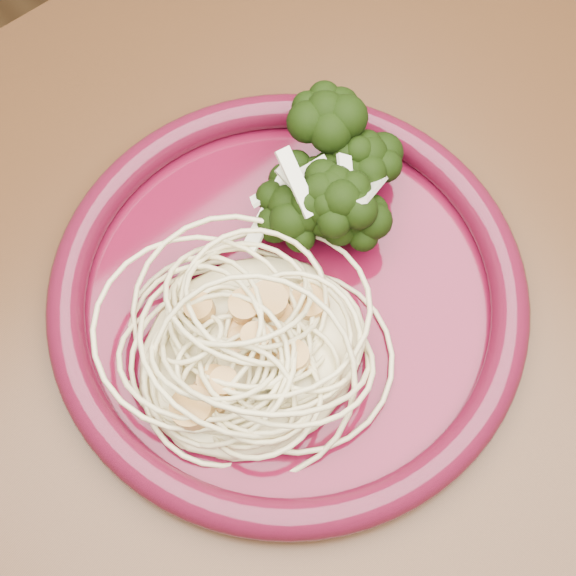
# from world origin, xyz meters

# --- Properties ---
(dining_table) EXTENTS (1.20, 0.80, 0.75)m
(dining_table) POSITION_xyz_m (0.00, 0.00, 0.65)
(dining_table) COLOR #472814
(dining_table) RESTS_ON ground
(dinner_plate) EXTENTS (0.40, 0.40, 0.03)m
(dinner_plate) POSITION_xyz_m (-0.08, 0.08, 0.76)
(dinner_plate) COLOR #50091C
(dinner_plate) RESTS_ON dining_table
(spaghetti_pile) EXTENTS (0.18, 0.17, 0.03)m
(spaghetti_pile) POSITION_xyz_m (-0.12, 0.06, 0.77)
(spaghetti_pile) COLOR beige
(spaghetti_pile) RESTS_ON dinner_plate
(scallop_cluster) EXTENTS (0.15, 0.15, 0.04)m
(scallop_cluster) POSITION_xyz_m (-0.12, 0.06, 0.81)
(scallop_cluster) COLOR gold
(scallop_cluster) RESTS_ON spaghetti_pile
(broccoli_pile) EXTENTS (0.14, 0.18, 0.05)m
(broccoli_pile) POSITION_xyz_m (-0.02, 0.10, 0.78)
(broccoli_pile) COLOR black
(broccoli_pile) RESTS_ON dinner_plate
(onion_garnish) EXTENTS (0.10, 0.12, 0.05)m
(onion_garnish) POSITION_xyz_m (-0.02, 0.10, 0.82)
(onion_garnish) COLOR beige
(onion_garnish) RESTS_ON broccoli_pile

